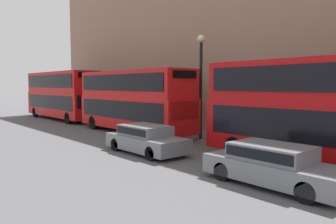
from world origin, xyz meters
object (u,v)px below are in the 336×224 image
(bus_leading, at_px, (335,109))
(bus_third_in_queue, at_px, (61,94))
(pedestrian, at_px, (91,111))
(bus_second_in_queue, at_px, (133,99))
(car_dark_sedan, at_px, (273,164))
(car_hatchback, at_px, (146,138))

(bus_leading, distance_m, bus_third_in_queue, 25.26)
(pedestrian, bearing_deg, bus_second_in_queue, -103.06)
(pedestrian, bearing_deg, bus_leading, -95.95)
(bus_second_in_queue, bearing_deg, bus_third_in_queue, 90.00)
(bus_second_in_queue, xyz_separation_m, car_dark_sedan, (-3.40, -12.78, -1.63))
(bus_third_in_queue, bearing_deg, pedestrian, -24.22)
(bus_second_in_queue, distance_m, pedestrian, 11.23)
(bus_leading, bearing_deg, bus_second_in_queue, 90.00)
(bus_leading, xyz_separation_m, car_hatchback, (-3.40, 7.38, -1.67))
(bus_leading, distance_m, car_hatchback, 8.30)
(bus_third_in_queue, bearing_deg, bus_second_in_queue, -90.00)
(car_hatchback, relative_size, pedestrian, 2.61)
(pedestrian, bearing_deg, car_dark_sedan, -104.06)
(car_dark_sedan, xyz_separation_m, pedestrian, (5.91, 23.62, 0.07))
(car_dark_sedan, distance_m, car_hatchback, 6.87)
(bus_third_in_queue, height_order, car_dark_sedan, bus_third_in_queue)
(bus_leading, xyz_separation_m, car_dark_sedan, (-3.40, 0.52, -1.67))
(car_hatchback, height_order, pedestrian, pedestrian)
(bus_second_in_queue, relative_size, car_dark_sedan, 2.22)
(pedestrian, bearing_deg, car_hatchback, -109.45)
(bus_third_in_queue, xyz_separation_m, car_hatchback, (-3.40, -17.88, -1.77))
(bus_second_in_queue, xyz_separation_m, bus_third_in_queue, (-0.00, 11.96, 0.14))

